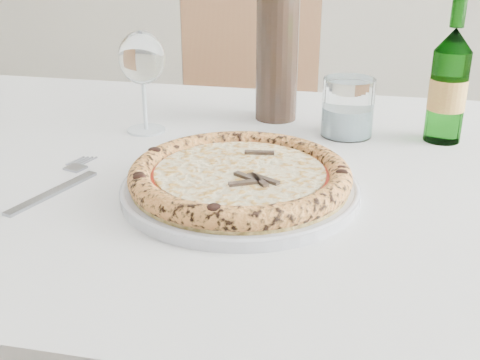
# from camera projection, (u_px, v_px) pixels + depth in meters

# --- Properties ---
(dining_table) EXTENTS (1.57, 1.04, 0.76)m
(dining_table) POSITION_uv_depth(u_px,v_px,m) (246.00, 219.00, 0.90)
(dining_table) COLOR brown
(dining_table) RESTS_ON floor
(chair_far) EXTENTS (0.48, 0.48, 0.93)m
(chair_far) POSITION_uv_depth(u_px,v_px,m) (256.00, 131.00, 1.71)
(chair_far) COLOR brown
(chair_far) RESTS_ON floor
(plate) EXTENTS (0.30, 0.30, 0.02)m
(plate) POSITION_uv_depth(u_px,v_px,m) (240.00, 188.00, 0.77)
(plate) COLOR silver
(plate) RESTS_ON dining_table
(pizza) EXTENTS (0.28, 0.28, 0.03)m
(pizza) POSITION_uv_depth(u_px,v_px,m) (240.00, 175.00, 0.76)
(pizza) COLOR tan
(pizza) RESTS_ON plate
(fork) EXTENTS (0.07, 0.21, 0.00)m
(fork) POSITION_uv_depth(u_px,v_px,m) (60.00, 185.00, 0.80)
(fork) COLOR gray
(fork) RESTS_ON dining_table
(wine_glass) EXTENTS (0.07, 0.07, 0.17)m
(wine_glass) POSITION_uv_depth(u_px,v_px,m) (142.00, 61.00, 0.96)
(wine_glass) COLOR silver
(wine_glass) RESTS_ON dining_table
(tumbler) EXTENTS (0.08, 0.08, 0.09)m
(tumbler) POSITION_uv_depth(u_px,v_px,m) (348.00, 111.00, 0.98)
(tumbler) COLOR white
(tumbler) RESTS_ON dining_table
(beer_bottle) EXTENTS (0.06, 0.06, 0.22)m
(beer_bottle) POSITION_uv_depth(u_px,v_px,m) (448.00, 86.00, 0.93)
(beer_bottle) COLOR #3E8C3B
(beer_bottle) RESTS_ON dining_table
(wine_bottle) EXTENTS (0.07, 0.07, 0.30)m
(wine_bottle) POSITION_uv_depth(u_px,v_px,m) (277.00, 47.00, 1.03)
(wine_bottle) COLOR black
(wine_bottle) RESTS_ON dining_table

